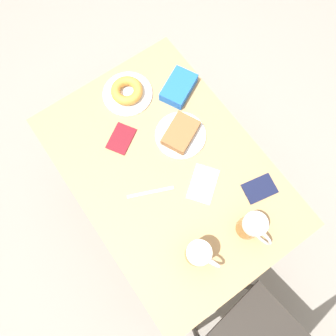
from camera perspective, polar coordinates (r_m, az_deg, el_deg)
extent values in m
plane|color=gray|center=(2.05, 0.00, -6.27)|extent=(8.00, 8.00, 0.00)
cube|color=tan|center=(1.35, 0.00, -0.44)|extent=(0.74, 1.07, 0.03)
cylinder|color=black|center=(1.93, -0.53, 13.40)|extent=(0.04, 0.04, 0.70)
cylinder|color=black|center=(1.85, -17.43, 2.60)|extent=(0.04, 0.04, 0.70)
cylinder|color=black|center=(1.76, 18.69, -10.57)|extent=(0.04, 0.04, 0.70)
cylinder|color=black|center=(1.67, 0.65, -24.21)|extent=(0.04, 0.04, 0.70)
cylinder|color=#2D2823|center=(1.83, 13.53, -19.39)|extent=(0.03, 0.03, 0.45)
cylinder|color=silver|center=(1.38, 2.19, 5.73)|extent=(0.21, 0.21, 0.01)
cube|color=brown|center=(1.36, 2.23, 6.12)|extent=(0.19, 0.16, 0.04)
cylinder|color=silver|center=(1.48, -7.04, 12.70)|extent=(0.22, 0.22, 0.01)
torus|color=#D18938|center=(1.46, -7.17, 13.21)|extent=(0.14, 0.14, 0.04)
cylinder|color=#8C5619|center=(1.26, 14.11, -9.87)|extent=(0.09, 0.09, 0.12)
cylinder|color=white|center=(1.19, 14.95, -9.39)|extent=(0.09, 0.09, 0.03)
torus|color=silver|center=(1.25, 15.89, -11.24)|extent=(0.02, 0.09, 0.09)
cylinder|color=#8C5619|center=(1.22, 5.11, -14.65)|extent=(0.09, 0.09, 0.12)
cylinder|color=white|center=(1.15, 5.43, -14.47)|extent=(0.09, 0.09, 0.03)
torus|color=silver|center=(1.21, 7.20, -15.72)|extent=(0.05, 0.09, 0.09)
cube|color=white|center=(1.32, 6.12, -2.78)|extent=(0.18, 0.17, 0.00)
cube|color=silver|center=(1.31, -3.06, -4.22)|extent=(0.18, 0.09, 0.00)
cube|color=maroon|center=(1.39, -8.15, 5.10)|extent=(0.15, 0.14, 0.01)
cube|color=#141938|center=(1.36, 15.67, -3.47)|extent=(0.14, 0.11, 0.01)
cube|color=blue|center=(1.46, 1.88, 13.84)|extent=(0.20, 0.17, 0.05)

